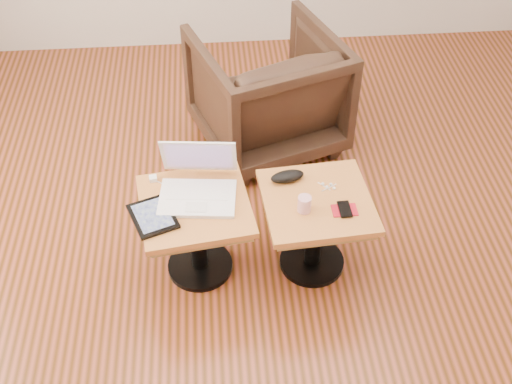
{
  "coord_description": "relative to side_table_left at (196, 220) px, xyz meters",
  "views": [
    {
      "loc": [
        -0.37,
        -2.1,
        2.52
      ],
      "look_at": [
        -0.19,
        0.03,
        0.51
      ],
      "focal_mm": 45.0,
      "sensor_mm": 36.0,
      "label": 1
    }
  ],
  "objects": [
    {
      "name": "striped_cup",
      "position": [
        0.5,
        -0.09,
        0.15
      ],
      "size": [
        0.08,
        0.08,
        0.08
      ],
      "primitive_type": "cylinder",
      "rotation": [
        0.0,
        0.0,
        0.5
      ],
      "color": "#BB445C",
      "rests_on": "side_table_right"
    },
    {
      "name": "laptop",
      "position": [
        0.02,
        0.07,
        0.16
      ],
      "size": [
        0.38,
        0.36,
        0.24
      ],
      "rotation": [
        0.0,
        0.0,
        -0.1
      ],
      "color": "white",
      "rests_on": "side_table_left"
    },
    {
      "name": "earbuds_tangle",
      "position": [
        0.63,
        0.06,
        0.12
      ],
      "size": [
        0.08,
        0.05,
        0.02
      ],
      "color": "white",
      "rests_on": "side_table_right"
    },
    {
      "name": "phone_on_sleeve",
      "position": [
        0.68,
        -0.1,
        0.12
      ],
      "size": [
        0.12,
        0.1,
        0.01
      ],
      "rotation": [
        0.0,
        0.0,
        0.02
      ],
      "color": "maroon",
      "rests_on": "side_table_right"
    },
    {
      "name": "tablet",
      "position": [
        -0.19,
        -0.08,
        0.12
      ],
      "size": [
        0.25,
        0.28,
        0.02
      ],
      "rotation": [
        0.0,
        0.0,
        0.36
      ],
      "color": "black",
      "rests_on": "side_table_left"
    },
    {
      "name": "room_shell",
      "position": [
        0.48,
        -0.03,
        1.01
      ],
      "size": [
        4.52,
        4.52,
        2.71
      ],
      "color": "#47260B",
      "rests_on": "ground"
    },
    {
      "name": "charging_adapter",
      "position": [
        -0.2,
        0.17,
        0.12
      ],
      "size": [
        0.04,
        0.04,
        0.02
      ],
      "primitive_type": "cube",
      "rotation": [
        0.0,
        0.0,
        0.14
      ],
      "color": "white",
      "rests_on": "side_table_left"
    },
    {
      "name": "glasses_case",
      "position": [
        0.44,
        0.12,
        0.14
      ],
      "size": [
        0.18,
        0.1,
        0.05
      ],
      "primitive_type": "ellipsoid",
      "rotation": [
        0.0,
        0.0,
        0.2
      ],
      "color": "black",
      "rests_on": "side_table_right"
    },
    {
      "name": "side_table_right",
      "position": [
        0.57,
        -0.02,
        0.0
      ],
      "size": [
        0.54,
        0.54,
        0.46
      ],
      "rotation": [
        0.0,
        0.0,
        0.08
      ],
      "color": "black",
      "rests_on": "ground"
    },
    {
      "name": "side_table_left",
      "position": [
        0.0,
        0.0,
        0.0
      ],
      "size": [
        0.56,
        0.56,
        0.46
      ],
      "rotation": [
        0.0,
        0.0,
        0.14
      ],
      "color": "black",
      "rests_on": "ground"
    },
    {
      "name": "armchair",
      "position": [
        0.43,
        1.01,
        0.02
      ],
      "size": [
        0.99,
        1.01,
        0.72
      ],
      "primitive_type": "imported",
      "rotation": [
        0.0,
        0.0,
        3.48
      ],
      "color": "black",
      "rests_on": "ground"
    }
  ]
}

